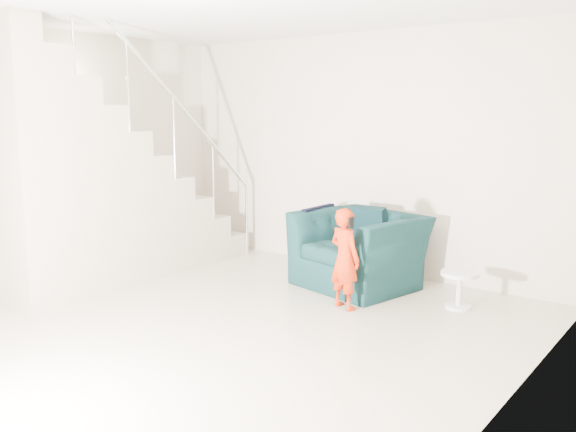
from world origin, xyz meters
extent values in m
plane|color=tan|center=(0.00, 0.00, 0.00)|extent=(5.50, 5.50, 0.00)
plane|color=#BDAD9A|center=(0.00, 2.75, 1.35)|extent=(5.00, 0.00, 5.00)
plane|color=#BDAD9A|center=(-2.50, 0.00, 1.35)|extent=(0.00, 5.50, 5.50)
plane|color=#BDAD9A|center=(2.50, 0.00, 1.35)|extent=(0.00, 5.50, 5.50)
imported|color=black|center=(0.40, 2.11, 0.39)|extent=(1.38, 1.27, 0.77)
imported|color=#990409|center=(0.67, 1.38, 0.48)|extent=(0.40, 0.31, 0.96)
cylinder|color=silver|center=(1.53, 2.03, 0.33)|extent=(0.35, 0.35, 0.04)
cylinder|color=silver|center=(1.53, 2.03, 0.16)|extent=(0.05, 0.05, 0.32)
cylinder|color=silver|center=(1.53, 2.03, 0.01)|extent=(0.25, 0.25, 0.03)
cube|color=#ADA089|center=(-2.00, 2.35, 0.14)|extent=(1.00, 0.30, 0.27)
cube|color=#ADA089|center=(-2.00, 2.05, 0.27)|extent=(1.00, 0.30, 0.54)
cube|color=#ADA089|center=(-2.00, 1.75, 0.41)|extent=(1.00, 0.30, 0.81)
cube|color=#ADA089|center=(-2.00, 1.45, 0.54)|extent=(1.00, 0.30, 1.08)
cube|color=#ADA089|center=(-2.00, 1.15, 0.68)|extent=(1.00, 0.30, 1.35)
cube|color=#ADA089|center=(-2.00, 0.85, 0.81)|extent=(1.00, 0.30, 1.62)
cube|color=#ADA089|center=(-2.00, 0.55, 0.95)|extent=(1.00, 0.30, 1.89)
cube|color=#ADA089|center=(-2.00, 0.25, 1.08)|extent=(1.00, 0.30, 2.16)
cube|color=#ADA089|center=(-2.00, -0.05, 1.22)|extent=(1.00, 0.30, 2.43)
cube|color=#ADA089|center=(-2.00, -0.35, 1.35)|extent=(1.00, 0.30, 2.70)
cylinder|color=silver|center=(-1.50, 1.00, 2.25)|extent=(0.04, 3.03, 2.73)
cylinder|color=silver|center=(-1.50, 2.50, 0.50)|extent=(0.04, 0.04, 1.00)
cube|color=black|center=(0.36, 2.37, 0.62)|extent=(0.40, 0.19, 0.40)
cube|color=black|center=(-0.14, 2.14, 0.49)|extent=(0.06, 0.56, 0.62)
cube|color=black|center=(0.76, 1.33, 0.83)|extent=(0.03, 0.05, 0.10)
camera|label=1|loc=(3.57, -3.33, 1.83)|focal=38.00mm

